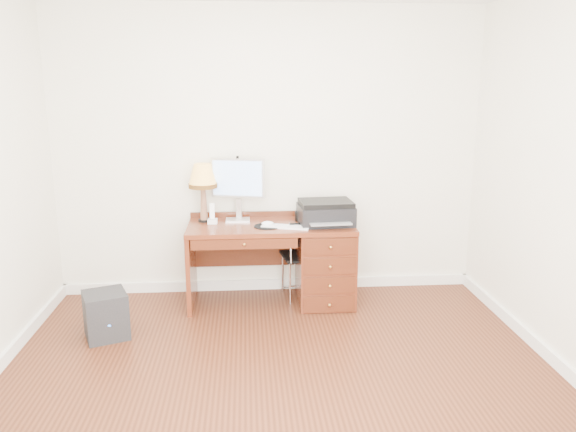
{
  "coord_description": "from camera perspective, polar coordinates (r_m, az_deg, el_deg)",
  "views": [
    {
      "loc": [
        -0.21,
        -3.53,
        2.01
      ],
      "look_at": [
        0.14,
        1.2,
        0.87
      ],
      "focal_mm": 35.0,
      "sensor_mm": 36.0,
      "label": 1
    }
  ],
  "objects": [
    {
      "name": "phone",
      "position": [
        5.15,
        -7.69,
        -0.15
      ],
      "size": [
        0.09,
        0.09,
        0.19
      ],
      "rotation": [
        0.0,
        0.0,
        -0.02
      ],
      "color": "white",
      "rests_on": "desk"
    },
    {
      "name": "chair",
      "position": [
        5.22,
        1.54,
        -3.63
      ],
      "size": [
        0.42,
        0.42,
        0.78
      ],
      "rotation": [
        0.0,
        0.0,
        0.15
      ],
      "color": "black",
      "rests_on": "ground"
    },
    {
      "name": "printer",
      "position": [
        5.09,
        3.85,
        0.37
      ],
      "size": [
        0.51,
        0.41,
        0.21
      ],
      "rotation": [
        0.0,
        0.0,
        0.07
      ],
      "color": "black",
      "rests_on": "desk"
    },
    {
      "name": "leg_lamp",
      "position": [
        5.16,
        -8.65,
        3.69
      ],
      "size": [
        0.26,
        0.26,
        0.54
      ],
      "color": "black",
      "rests_on": "desk"
    },
    {
      "name": "equipment_box",
      "position": [
        4.8,
        -18.01,
        -9.53
      ],
      "size": [
        0.42,
        0.42,
        0.37
      ],
      "primitive_type": "cube",
      "rotation": [
        0.0,
        0.0,
        0.38
      ],
      "color": "black",
      "rests_on": "ground"
    },
    {
      "name": "keyboard",
      "position": [
        4.97,
        -0.24,
        -1.09
      ],
      "size": [
        0.44,
        0.24,
        0.02
      ],
      "primitive_type": "cube",
      "rotation": [
        0.0,
        0.0,
        -0.3
      ],
      "color": "white",
      "rests_on": "desk"
    },
    {
      "name": "monitor",
      "position": [
        5.19,
        -5.19,
        3.51
      ],
      "size": [
        0.5,
        0.22,
        0.58
      ],
      "rotation": [
        0.0,
        0.0,
        -0.26
      ],
      "color": "silver",
      "rests_on": "desk"
    },
    {
      "name": "mouse_pad",
      "position": [
        5.0,
        -2.09,
        -0.92
      ],
      "size": [
        0.24,
        0.24,
        0.05
      ],
      "color": "black",
      "rests_on": "desk"
    },
    {
      "name": "desk",
      "position": [
        5.21,
        1.81,
        -4.36
      ],
      "size": [
        1.5,
        0.67,
        0.75
      ],
      "color": "maroon",
      "rests_on": "ground"
    },
    {
      "name": "pen_cup",
      "position": [
        5.19,
        1.09,
        -0.03
      ],
      "size": [
        0.07,
        0.07,
        0.09
      ],
      "primitive_type": "cylinder",
      "color": "black",
      "rests_on": "desk"
    },
    {
      "name": "room_shell",
      "position": [
        4.6,
        -1.26,
        -11.72
      ],
      "size": [
        4.0,
        4.0,
        4.0
      ],
      "color": "white",
      "rests_on": "ground"
    },
    {
      "name": "ground",
      "position": [
        4.06,
        -0.76,
        -16.14
      ],
      "size": [
        4.0,
        4.0,
        0.0
      ],
      "primitive_type": "plane",
      "color": "#3B1A0D",
      "rests_on": "ground"
    }
  ]
}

